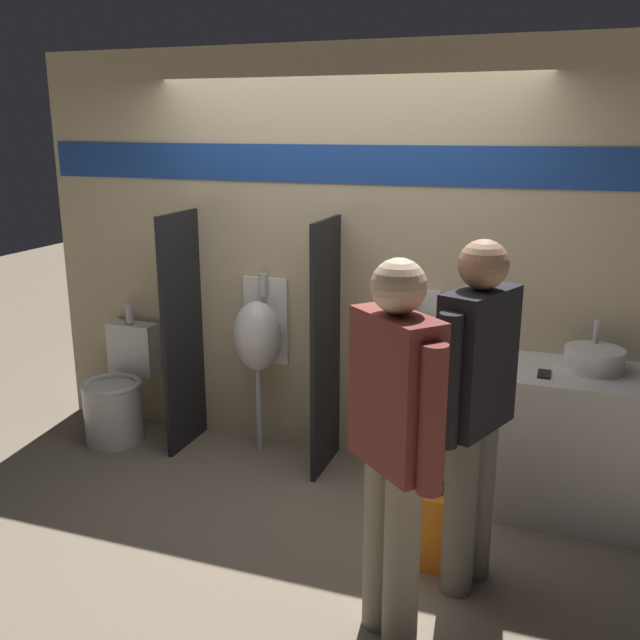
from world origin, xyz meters
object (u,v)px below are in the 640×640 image
(sink_basin, at_px, (594,359))
(person_in_vest, at_px, (394,440))
(urinal_near_counter, at_px, (258,336))
(shopping_bag, at_px, (424,528))
(cell_phone, at_px, (544,374))
(toilet, at_px, (118,396))
(urinal_far, at_px, (409,352))
(person_with_lanyard, at_px, (475,404))

(sink_basin, height_order, person_in_vest, person_in_vest)
(urinal_near_counter, distance_m, person_in_vest, 2.05)
(sink_basin, distance_m, shopping_bag, 1.37)
(cell_phone, relative_size, shopping_bag, 0.26)
(sink_basin, bearing_deg, toilet, -178.60)
(cell_phone, distance_m, person_in_vest, 1.39)
(sink_basin, distance_m, urinal_near_counter, 2.13)
(toilet, distance_m, shopping_bag, 2.55)
(urinal_far, bearing_deg, toilet, -175.24)
(sink_basin, xyz_separation_m, person_with_lanyard, (-0.53, -0.97, 0.02))
(person_with_lanyard, bearing_deg, toilet, 92.85)
(sink_basin, height_order, toilet, sink_basin)
(cell_phone, bearing_deg, shopping_bag, -125.54)
(sink_basin, relative_size, cell_phone, 2.36)
(cell_phone, distance_m, shopping_bag, 1.09)
(person_in_vest, height_order, shopping_bag, person_in_vest)
(urinal_far, bearing_deg, urinal_near_counter, 180.00)
(toilet, bearing_deg, urinal_far, 4.76)
(cell_phone, bearing_deg, urinal_near_counter, 171.48)
(person_with_lanyard, height_order, shopping_bag, person_with_lanyard)
(urinal_near_counter, relative_size, person_in_vest, 0.73)
(urinal_near_counter, height_order, person_with_lanyard, person_with_lanyard)
(urinal_near_counter, xyz_separation_m, person_with_lanyard, (1.59, -1.06, 0.13))
(person_in_vest, bearing_deg, urinal_far, -37.35)
(cell_phone, height_order, shopping_bag, cell_phone)
(cell_phone, bearing_deg, urinal_far, 161.27)
(urinal_near_counter, bearing_deg, cell_phone, -8.52)
(urinal_near_counter, distance_m, urinal_far, 1.04)
(urinal_near_counter, height_order, urinal_far, same)
(shopping_bag, bearing_deg, toilet, 161.45)
(urinal_far, relative_size, shopping_bag, 2.28)
(urinal_far, relative_size, person_in_vest, 0.73)
(person_in_vest, bearing_deg, cell_phone, -70.74)
(person_with_lanyard, xyz_separation_m, shopping_bag, (-0.23, 0.08, -0.74))
(urinal_near_counter, xyz_separation_m, person_in_vest, (1.33, -1.56, 0.12))
(cell_phone, height_order, person_in_vest, person_in_vest)
(sink_basin, xyz_separation_m, urinal_far, (-1.08, 0.10, -0.10))
(urinal_near_counter, xyz_separation_m, toilet, (-1.04, -0.17, -0.51))
(urinal_near_counter, relative_size, person_with_lanyard, 0.72)
(toilet, relative_size, person_with_lanyard, 0.55)
(urinal_far, height_order, shopping_bag, urinal_far)
(sink_basin, distance_m, urinal_far, 1.09)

